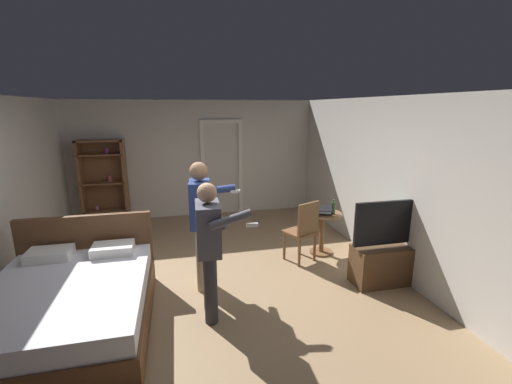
{
  "coord_description": "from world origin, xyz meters",
  "views": [
    {
      "loc": [
        -0.4,
        -4.18,
        2.38
      ],
      "look_at": [
        0.63,
        0.2,
        1.26
      ],
      "focal_mm": 23.84,
      "sensor_mm": 36.0,
      "label": 1
    }
  ],
  "objects": [
    {
      "name": "bookshelf",
      "position": [
        -1.89,
        3.21,
        0.95
      ],
      "size": [
        0.9,
        0.32,
        1.76
      ],
      "color": "brown",
      "rests_on": "ground_plane"
    },
    {
      "name": "doorway_frame",
      "position": [
        0.58,
        3.35,
        1.22
      ],
      "size": [
        0.93,
        0.08,
        2.13
      ],
      "color": "white",
      "rests_on": "ground_plane"
    },
    {
      "name": "bed",
      "position": [
        -1.62,
        -0.51,
        0.3
      ],
      "size": [
        1.66,
        2.09,
        1.02
      ],
      "color": "brown",
      "rests_on": "ground_plane"
    },
    {
      "name": "tv_flatscreen",
      "position": [
        2.33,
        -0.39,
        0.36
      ],
      "size": [
        1.03,
        0.4,
        1.19
      ],
      "color": "#4C331E",
      "rests_on": "ground_plane"
    },
    {
      "name": "side_table",
      "position": [
        1.89,
        0.74,
        0.47
      ],
      "size": [
        0.63,
        0.63,
        0.7
      ],
      "color": "brown",
      "rests_on": "ground_plane"
    },
    {
      "name": "laptop",
      "position": [
        1.84,
        0.7,
        0.75
      ],
      "size": [
        0.42,
        0.42,
        0.16
      ],
      "color": "black",
      "rests_on": "side_table"
    },
    {
      "name": "wall_right",
      "position": [
        2.69,
        0.0,
        1.27
      ],
      "size": [
        0.12,
        6.99,
        2.54
      ],
      "primitive_type": "cube",
      "color": "beige",
      "rests_on": "ground_plane"
    },
    {
      "name": "bottle_on_table",
      "position": [
        2.03,
        0.66,
        0.8
      ],
      "size": [
        0.06,
        0.06,
        0.24
      ],
      "color": "#2B562B",
      "rests_on": "side_table"
    },
    {
      "name": "suitcase_dark",
      "position": [
        -1.3,
        2.13,
        0.16
      ],
      "size": [
        0.55,
        0.29,
        0.32
      ],
      "primitive_type": "cube",
      "rotation": [
        0.0,
        0.0,
        0.0
      ],
      "color": "black",
      "rests_on": "ground_plane"
    },
    {
      "name": "wooden_chair",
      "position": [
        1.46,
        0.5,
        0.54
      ],
      "size": [
        0.56,
        0.56,
        0.99
      ],
      "color": "brown",
      "rests_on": "ground_plane"
    },
    {
      "name": "ground_plane",
      "position": [
        0.0,
        0.0,
        0.0
      ],
      "size": [
        7.42,
        7.42,
        0.0
      ],
      "primitive_type": "plane",
      "color": "#997A56"
    },
    {
      "name": "wall_back",
      "position": [
        0.0,
        3.43,
        1.27
      ],
      "size": [
        5.5,
        0.12,
        2.54
      ],
      "primitive_type": "cube",
      "color": "beige",
      "rests_on": "ground_plane"
    },
    {
      "name": "person_blue_shirt",
      "position": [
        -0.09,
        -0.61,
        0.93
      ],
      "size": [
        0.63,
        0.64,
        1.6
      ],
      "color": "#333338",
      "rests_on": "ground_plane"
    },
    {
      "name": "person_striped_shirt",
      "position": [
        -0.13,
        0.1,
        0.99
      ],
      "size": [
        0.63,
        0.59,
        1.72
      ],
      "color": "tan",
      "rests_on": "ground_plane"
    }
  ]
}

